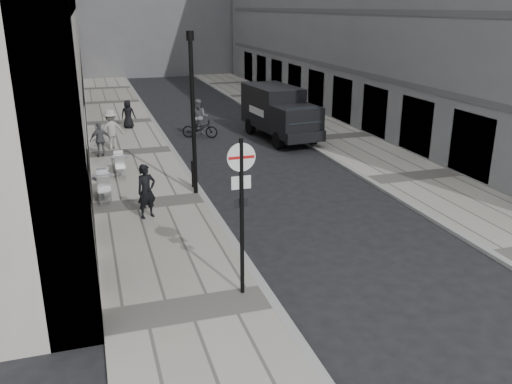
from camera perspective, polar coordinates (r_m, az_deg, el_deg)
ground at (r=11.61m, az=5.96°, el=-17.66°), size 120.00×120.00×0.00m
sidewalk at (r=27.43m, az=-12.95°, el=4.05°), size 4.00×60.00×0.12m
far_sidewalk at (r=30.23m, az=8.35°, el=5.71°), size 4.00×60.00×0.12m
walking_man at (r=18.44m, az=-11.46°, el=0.08°), size 0.80×0.67×1.86m
sign_post at (r=12.75m, az=-1.53°, el=-0.53°), size 0.68×0.10×3.95m
lamppost at (r=20.08m, az=-6.68°, el=8.94°), size 0.27×0.27×5.98m
bollard_near at (r=21.15m, az=-6.46°, el=1.49°), size 0.13×0.13×0.94m
bollard_far at (r=21.45m, az=-6.63°, el=1.82°), size 0.13×0.13×1.00m
panel_van at (r=29.61m, az=2.38°, el=8.58°), size 2.74×6.07×2.77m
cyclist at (r=30.08m, az=-5.95°, el=7.23°), size 2.07×1.38×2.11m
pedestrian_a at (r=26.65m, az=-16.07°, el=5.31°), size 1.02×0.59×1.64m
pedestrian_b at (r=27.97m, az=-15.01°, el=6.37°), size 1.40×1.00×1.97m
pedestrian_c at (r=32.69m, az=-13.32°, el=7.97°), size 0.90×0.70×1.63m
cafe_table_near at (r=20.90m, az=-15.68°, el=0.80°), size 0.79×1.79×1.02m
cafe_table_mid at (r=20.81m, az=-15.81°, el=0.64°), size 0.75×1.70×0.97m
cafe_table_far at (r=23.59m, az=-14.16°, el=2.89°), size 0.73×1.65×0.94m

